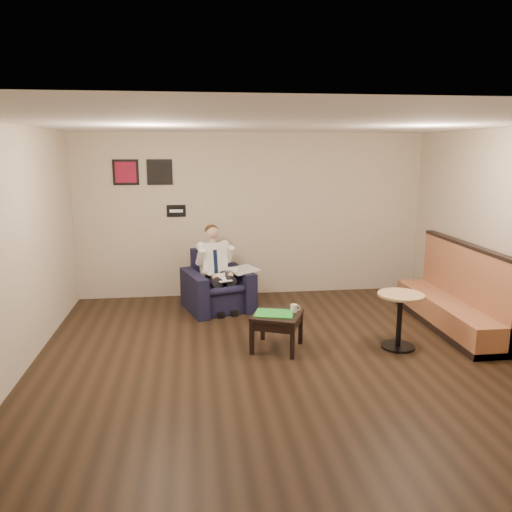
{
  "coord_description": "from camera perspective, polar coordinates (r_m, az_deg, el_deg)",
  "views": [
    {
      "loc": [
        -1.02,
        -5.52,
        2.53
      ],
      "look_at": [
        -0.16,
        1.2,
        1.07
      ],
      "focal_mm": 35.0,
      "sensor_mm": 36.0,
      "label": 1
    }
  ],
  "objects": [
    {
      "name": "armchair",
      "position": [
        7.98,
        -4.4,
        -2.85
      ],
      "size": [
        1.21,
        1.21,
        0.94
      ],
      "primitive_type": "cube",
      "rotation": [
        0.0,
        0.0,
        0.3
      ],
      "color": "black",
      "rests_on": "ground"
    },
    {
      "name": "side_table",
      "position": [
        6.47,
        2.4,
        -8.59
      ],
      "size": [
        0.76,
        0.76,
        0.48
      ],
      "primitive_type": "cube",
      "rotation": [
        0.0,
        0.0,
        -0.41
      ],
      "color": "black",
      "rests_on": "ground"
    },
    {
      "name": "art_print_left",
      "position": [
        8.59,
        -14.66,
        9.24
      ],
      "size": [
        0.42,
        0.03,
        0.42
      ],
      "primitive_type": "cube",
      "color": "maroon",
      "rests_on": "wall_back"
    },
    {
      "name": "banquette",
      "position": [
        7.63,
        21.32,
        -3.33
      ],
      "size": [
        0.56,
        2.36,
        1.21
      ],
      "primitive_type": "cube",
      "color": "#A1623E",
      "rests_on": "ground"
    },
    {
      "name": "ceiling",
      "position": [
        5.62,
        3.31,
        14.88
      ],
      "size": [
        6.0,
        6.0,
        0.02
      ],
      "primitive_type": "cube",
      "color": "white",
      "rests_on": "wall_back"
    },
    {
      "name": "newspaper",
      "position": [
        7.98,
        -1.52,
        -1.56
      ],
      "size": [
        0.56,
        0.62,
        0.01
      ],
      "primitive_type": "cube",
      "rotation": [
        0.0,
        0.0,
        0.35
      ],
      "color": "silver",
      "rests_on": "armchair"
    },
    {
      "name": "smartphone",
      "position": [
        6.54,
        3.23,
        -6.13
      ],
      "size": [
        0.16,
        0.14,
        0.01
      ],
      "primitive_type": "cube",
      "rotation": [
        0.0,
        0.0,
        -0.58
      ],
      "color": "black",
      "rests_on": "side_table"
    },
    {
      "name": "seated_man",
      "position": [
        7.82,
        -4.12,
        -1.84
      ],
      "size": [
        0.85,
        1.05,
        1.28
      ],
      "primitive_type": null,
      "rotation": [
        0.0,
        0.0,
        0.3
      ],
      "color": "white",
      "rests_on": "armchair"
    },
    {
      "name": "seating_sign",
      "position": [
        8.58,
        -9.1,
        5.12
      ],
      "size": [
        0.32,
        0.02,
        0.2
      ],
      "primitive_type": "cube",
      "color": "black",
      "rests_on": "wall_back"
    },
    {
      "name": "coffee_mug",
      "position": [
        6.46,
        4.35,
        -5.96
      ],
      "size": [
        0.11,
        0.11,
        0.1
      ],
      "primitive_type": "cylinder",
      "rotation": [
        0.0,
        0.0,
        -0.41
      ],
      "color": "white",
      "rests_on": "side_table"
    },
    {
      "name": "green_folder",
      "position": [
        6.38,
        2.1,
        -6.57
      ],
      "size": [
        0.55,
        0.45,
        0.01
      ],
      "primitive_type": "cube",
      "rotation": [
        0.0,
        0.0,
        -0.27
      ],
      "color": "green",
      "rests_on": "side_table"
    },
    {
      "name": "wall_front",
      "position": [
        2.95,
        13.82,
        -10.82
      ],
      "size": [
        6.0,
        0.02,
        2.8
      ],
      "primitive_type": "cube",
      "color": "beige",
      "rests_on": "ground"
    },
    {
      "name": "cafe_table",
      "position": [
        6.72,
        16.06,
        -7.14
      ],
      "size": [
        0.76,
        0.76,
        0.73
      ],
      "primitive_type": "cylinder",
      "rotation": [
        0.0,
        0.0,
        0.39
      ],
      "color": "tan",
      "rests_on": "ground"
    },
    {
      "name": "art_print_right",
      "position": [
        8.53,
        -10.95,
        9.4
      ],
      "size": [
        0.42,
        0.03,
        0.42
      ],
      "primitive_type": "cube",
      "color": "black",
      "rests_on": "wall_back"
    },
    {
      "name": "wall_back",
      "position": [
        8.66,
        -0.42,
        4.67
      ],
      "size": [
        6.0,
        0.02,
        2.8
      ],
      "primitive_type": "cube",
      "color": "beige",
      "rests_on": "ground"
    },
    {
      "name": "wall_left",
      "position": [
        5.98,
        -26.45,
        -0.04
      ],
      "size": [
        0.02,
        6.0,
        2.8
      ],
      "primitive_type": "cube",
      "color": "beige",
      "rests_on": "ground"
    },
    {
      "name": "lap_papers",
      "position": [
        7.75,
        -3.85,
        -2.49
      ],
      "size": [
        0.31,
        0.36,
        0.01
      ],
      "primitive_type": "cube",
      "rotation": [
        0.0,
        0.0,
        0.37
      ],
      "color": "white",
      "rests_on": "seated_man"
    },
    {
      "name": "ground",
      "position": [
        6.16,
        2.99,
        -12.11
      ],
      "size": [
        6.0,
        6.0,
        0.0
      ],
      "primitive_type": "plane",
      "color": "black",
      "rests_on": "ground"
    }
  ]
}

